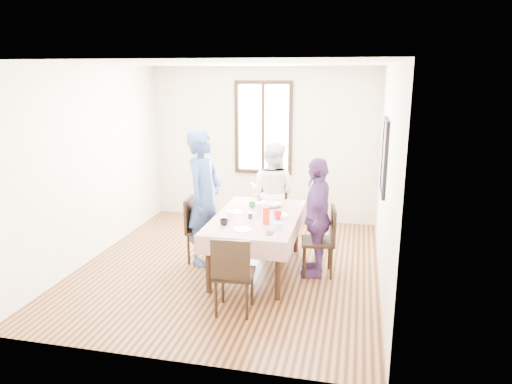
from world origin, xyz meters
TOP-DOWN VIEW (x-y plane):
  - ground at (0.00, 0.00)m, footprint 4.50×4.50m
  - back_wall at (0.00, 2.25)m, footprint 4.00×0.00m
  - right_wall at (2.00, 0.00)m, footprint 0.00×4.50m
  - window_frame at (0.00, 2.23)m, footprint 1.02×0.06m
  - window_pane at (0.00, 2.24)m, footprint 0.90×0.02m
  - art_poster at (1.98, 0.30)m, footprint 0.04×0.76m
  - dining_table at (0.39, -0.06)m, footprint 0.97×1.68m
  - tablecloth at (0.39, -0.06)m, footprint 1.09×1.80m
  - chair_left at (-0.42, 0.10)m, footprint 0.45×0.45m
  - chair_right at (1.19, -0.00)m, footprint 0.48×0.48m
  - chair_far at (0.39, 1.10)m, footprint 0.45×0.45m
  - chair_near at (0.39, -1.21)m, footprint 0.45×0.45m
  - person_left at (-0.39, 0.10)m, footprint 0.56×0.74m
  - person_far at (0.39, 1.08)m, footprint 0.88×0.76m
  - person_right at (1.17, -0.00)m, footprint 0.41×0.93m
  - mug_black at (0.08, -0.52)m, footprint 0.13×0.13m
  - mug_flag at (0.68, -0.14)m, footprint 0.14×0.14m
  - mug_green at (0.24, 0.32)m, footprint 0.13×0.13m
  - serving_bowl at (0.52, 0.40)m, footprint 0.30×0.30m
  - juice_carton at (0.58, -0.36)m, footprint 0.07×0.07m
  - butter_tub at (0.74, -0.52)m, footprint 0.13×0.13m
  - jam_jar at (0.33, -0.19)m, footprint 0.06×0.06m
  - drinking_glass at (0.09, -0.29)m, footprint 0.07×0.07m
  - smartphone at (0.69, -0.70)m, footprint 0.07×0.14m
  - flower_vase at (0.40, 0.02)m, footprint 0.08×0.08m
  - plate_left at (0.06, 0.03)m, footprint 0.20×0.20m
  - plate_right at (0.69, 0.04)m, footprint 0.20×0.20m
  - plate_far at (0.36, 0.59)m, footprint 0.20×0.20m
  - plate_near at (0.34, -0.65)m, footprint 0.20×0.20m
  - butter_lid at (0.74, -0.52)m, footprint 0.12×0.12m
  - flower_bunch at (0.40, 0.02)m, footprint 0.09×0.09m

SIDE VIEW (x-z plane):
  - ground at x=0.00m, z-range 0.00..0.00m
  - dining_table at x=0.39m, z-range 0.00..0.75m
  - chair_left at x=-0.42m, z-range 0.00..0.91m
  - chair_right at x=1.19m, z-range 0.00..0.91m
  - chair_far at x=0.39m, z-range 0.00..0.91m
  - chair_near at x=0.39m, z-range 0.00..0.91m
  - tablecloth at x=0.39m, z-range 0.75..0.76m
  - smartphone at x=0.69m, z-range 0.76..0.77m
  - plate_left at x=0.06m, z-range 0.76..0.77m
  - plate_right at x=0.69m, z-range 0.76..0.77m
  - plate_far at x=0.36m, z-range 0.76..0.77m
  - plate_near at x=0.34m, z-range 0.76..0.77m
  - person_right at x=1.17m, z-range 0.00..1.56m
  - person_far at x=0.39m, z-range 0.00..1.58m
  - serving_bowl at x=0.52m, z-range 0.76..0.82m
  - butter_tub at x=0.74m, z-range 0.76..0.83m
  - mug_green at x=0.24m, z-range 0.76..0.84m
  - mug_black at x=0.08m, z-range 0.76..0.84m
  - jam_jar at x=0.33m, z-range 0.76..0.84m
  - mug_flag at x=0.68m, z-range 0.76..0.86m
  - drinking_glass at x=0.09m, z-range 0.76..0.86m
  - butter_lid at x=0.74m, z-range 0.83..0.84m
  - flower_vase at x=0.40m, z-range 0.76..0.92m
  - juice_carton at x=0.58m, z-range 0.76..0.98m
  - person_left at x=-0.39m, z-range 0.00..1.85m
  - flower_bunch at x=0.40m, z-range 0.92..1.02m
  - back_wall at x=0.00m, z-range -0.65..3.35m
  - right_wall at x=2.00m, z-range -0.90..3.60m
  - art_poster at x=1.98m, z-range 1.07..2.03m
  - window_frame at x=0.00m, z-range 0.84..2.46m
  - window_pane at x=0.00m, z-range 0.90..2.40m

